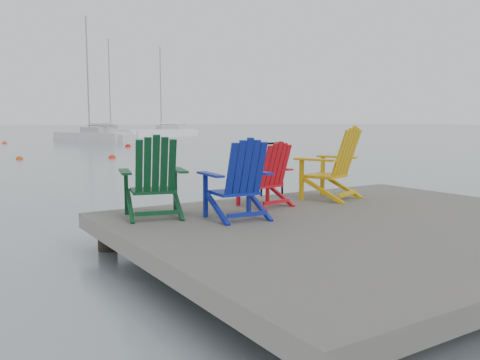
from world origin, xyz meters
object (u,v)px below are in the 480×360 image
handrail (272,163)px  buoy_b (112,158)px  chair_blue (239,180)px  chair_red (267,175)px  sailboat_near (93,138)px  buoy_a (20,159)px  chair_green (154,177)px  buoy_d (5,144)px  sailboat_far (165,133)px  buoy_c (128,147)px  chair_yellow (333,164)px  sailboat_mid (110,133)px

handrail → buoy_b: 16.62m
handrail → chair_blue: bearing=-137.2°
chair_red → chair_blue: bearing=-151.6°
sailboat_near → chair_red: bearing=-125.7°
handrail → buoy_b: (2.65, 16.37, -1.04)m
buoy_a → buoy_b: (3.81, -1.48, 0.00)m
chair_green → buoy_d: chair_green is taller
sailboat_near → sailboat_far: (10.67, 9.78, 0.00)m
chair_red → buoy_a: bearing=84.7°
sailboat_far → buoy_c: 21.34m
chair_blue → buoy_c: chair_blue is taller
handrail → buoy_a: 17.92m
chair_yellow → buoy_a: (-1.72, 18.76, -1.08)m
chair_green → buoy_b: 17.99m
buoy_a → sailboat_far: bearing=54.2°
chair_green → sailboat_far: 49.28m
sailboat_near → chair_yellow: bearing=-123.7°
sailboat_far → buoy_b: (-15.09, -27.73, -0.36)m
sailboat_near → sailboat_far: bearing=19.3°
sailboat_near → sailboat_mid: sailboat_mid is taller
sailboat_mid → buoy_d: 20.29m
sailboat_far → buoy_a: (-18.90, -26.24, -0.36)m
sailboat_near → chair_green: bearing=-128.4°
chair_yellow → buoy_d: chair_yellow is taller
buoy_a → buoy_c: (8.03, 7.89, 0.00)m
sailboat_near → sailboat_mid: (6.84, 16.50, -0.00)m
chair_red → buoy_c: chair_red is taller
sailboat_far → chair_green: bearing=151.5°
chair_blue → chair_yellow: (2.18, 0.60, 0.06)m
chair_blue → buoy_a: (0.46, 19.36, -1.02)m
sailboat_near → chair_blue: bearing=-126.8°
chair_green → sailboat_far: (20.24, 44.93, -0.68)m
buoy_d → chair_green: bearing=-94.9°
chair_blue → buoy_a: chair_blue is taller
sailboat_mid → chair_yellow: bearing=-73.3°
chair_red → sailboat_mid: bearing=67.6°
handrail → buoy_a: bearing=93.7°
handrail → buoy_b: bearing=80.8°
sailboat_mid → buoy_a: bearing=-83.4°
chair_yellow → buoy_c: 27.40m
sailboat_mid → sailboat_far: 7.74m
sailboat_mid → sailboat_far: size_ratio=1.16×
sailboat_mid → buoy_a: sailboat_mid is taller
chair_green → sailboat_mid: 54.20m
handrail → sailboat_near: 35.05m
buoy_c → chair_green: bearing=-109.4°
handrail → buoy_c: bearing=75.1°
chair_blue → buoy_a: size_ratio=3.20×
handrail → buoy_b: handrail is taller
buoy_c → buoy_d: buoy_c is taller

